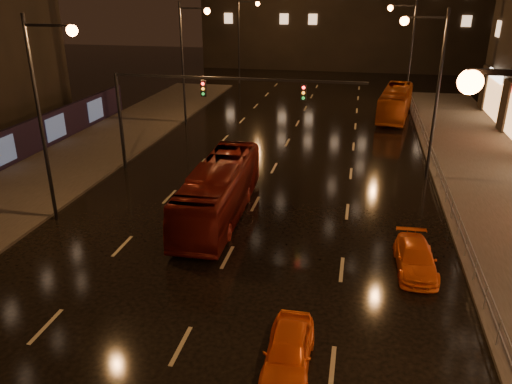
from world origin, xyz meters
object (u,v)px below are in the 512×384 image
at_px(bus_curb, 395,102).
at_px(taxi_near, 288,351).
at_px(bus_red, 219,190).
at_px(taxi_far, 415,258).

distance_m(bus_curb, taxi_near, 34.71).
bearing_deg(taxi_near, bus_curb, 81.27).
relative_size(bus_red, bus_curb, 1.04).
height_order(bus_red, taxi_far, bus_red).
bearing_deg(taxi_far, bus_curb, 86.61).
bearing_deg(bus_red, bus_curb, 66.06).
xyz_separation_m(taxi_near, taxi_far, (4.35, 6.85, -0.06)).
relative_size(taxi_near, taxi_far, 0.94).
height_order(bus_red, taxi_near, bus_red).
bearing_deg(taxi_far, bus_red, 156.87).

